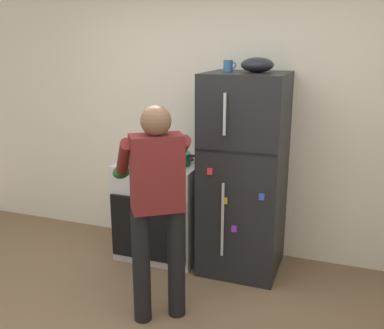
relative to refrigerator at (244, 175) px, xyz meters
name	(u,v)px	position (x,y,z in m)	size (l,w,h in m)	color
kitchen_wall_back	(217,113)	(-0.37, 0.38, 0.47)	(6.00, 0.10, 2.70)	silver
refrigerator	(244,175)	(0.00, 0.00, 0.00)	(0.68, 0.72, 1.76)	black
stove_range	(162,209)	(-0.79, -0.01, -0.42)	(0.76, 0.67, 0.93)	silver
person_cook	(156,194)	(-0.41, -0.95, 0.08)	(0.70, 0.76, 1.60)	black
red_pot	(175,158)	(-0.63, -0.05, 0.10)	(0.38, 0.28, 0.11)	#236638
coffee_mug	(228,66)	(-0.18, 0.05, 0.93)	(0.11, 0.08, 0.10)	#2D6093
pepper_mill	(142,145)	(-1.09, 0.20, 0.14)	(0.05, 0.05, 0.18)	brown
mixing_bowl	(257,65)	(0.08, 0.00, 0.94)	(0.27, 0.27, 0.12)	black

